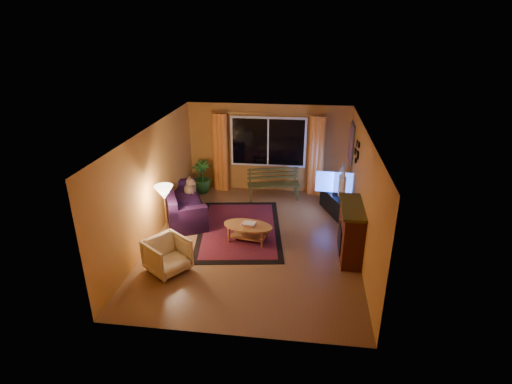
# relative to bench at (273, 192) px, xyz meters

# --- Properties ---
(floor) EXTENTS (4.50, 6.00, 0.02)m
(floor) POSITION_rel_bench_xyz_m (-0.22, -2.35, -0.22)
(floor) COLOR brown
(floor) RESTS_ON ground
(ceiling) EXTENTS (4.50, 6.00, 0.02)m
(ceiling) POSITION_rel_bench_xyz_m (-0.22, -2.35, 2.30)
(ceiling) COLOR white
(ceiling) RESTS_ON ground
(wall_back) EXTENTS (4.50, 0.02, 2.50)m
(wall_back) POSITION_rel_bench_xyz_m (-0.22, 0.66, 1.04)
(wall_back) COLOR #BE7C33
(wall_back) RESTS_ON ground
(wall_left) EXTENTS (0.02, 6.00, 2.50)m
(wall_left) POSITION_rel_bench_xyz_m (-2.48, -2.35, 1.04)
(wall_left) COLOR #BE7C33
(wall_left) RESTS_ON ground
(wall_right) EXTENTS (0.02, 6.00, 2.50)m
(wall_right) POSITION_rel_bench_xyz_m (2.04, -2.35, 1.04)
(wall_right) COLOR #BE7C33
(wall_right) RESTS_ON ground
(window) EXTENTS (2.00, 0.02, 1.30)m
(window) POSITION_rel_bench_xyz_m (-0.22, 0.59, 1.24)
(window) COLOR black
(window) RESTS_ON wall_back
(curtain_rod) EXTENTS (3.20, 0.03, 0.03)m
(curtain_rod) POSITION_rel_bench_xyz_m (-0.22, 0.55, 2.04)
(curtain_rod) COLOR #BF8C3F
(curtain_rod) RESTS_ON wall_back
(curtain_left) EXTENTS (0.36, 0.36, 2.24)m
(curtain_left) POSITION_rel_bench_xyz_m (-1.57, 0.53, 0.91)
(curtain_left) COLOR orange
(curtain_left) RESTS_ON ground
(curtain_right) EXTENTS (0.36, 0.36, 2.24)m
(curtain_right) POSITION_rel_bench_xyz_m (1.13, 0.53, 0.91)
(curtain_right) COLOR orange
(curtain_right) RESTS_ON ground
(bench) EXTENTS (1.47, 0.71, 0.42)m
(bench) POSITION_rel_bench_xyz_m (0.00, 0.00, 0.00)
(bench) COLOR #353414
(bench) RESTS_ON ground
(potted_plant) EXTENTS (0.66, 0.66, 0.93)m
(potted_plant) POSITION_rel_bench_xyz_m (-2.09, 0.24, 0.26)
(potted_plant) COLOR #235B1E
(potted_plant) RESTS_ON ground
(sofa) EXTENTS (1.62, 2.20, 0.82)m
(sofa) POSITION_rel_bench_xyz_m (-2.12, -1.41, 0.20)
(sofa) COLOR black
(sofa) RESTS_ON ground
(dog) EXTENTS (0.36, 0.47, 0.48)m
(dog) POSITION_rel_bench_xyz_m (-2.07, -0.96, 0.43)
(dog) COLOR brown
(dog) RESTS_ON sofa
(armchair) EXTENTS (0.98, 0.99, 0.75)m
(armchair) POSITION_rel_bench_xyz_m (-1.74, -3.75, 0.16)
(armchair) COLOR beige
(armchair) RESTS_ON ground
(floor_lamp) EXTENTS (0.26, 0.26, 1.36)m
(floor_lamp) POSITION_rel_bench_xyz_m (-2.09, -2.72, 0.47)
(floor_lamp) COLOR #BF8C3F
(floor_lamp) RESTS_ON ground
(rug) EXTENTS (2.32, 3.26, 0.02)m
(rug) POSITION_rel_bench_xyz_m (-0.64, -1.89, -0.20)
(rug) COLOR maroon
(rug) RESTS_ON ground
(coffee_table) EXTENTS (1.30, 1.30, 0.40)m
(coffee_table) POSITION_rel_bench_xyz_m (-0.35, -2.41, -0.01)
(coffee_table) COLOR #B0753A
(coffee_table) RESTS_ON ground
(tv_console) EXTENTS (0.83, 1.28, 0.51)m
(tv_console) POSITION_rel_bench_xyz_m (1.68, -0.69, 0.04)
(tv_console) COLOR black
(tv_console) RESTS_ON ground
(television) EXTENTS (0.22, 1.17, 0.67)m
(television) POSITION_rel_bench_xyz_m (1.68, -0.69, 0.63)
(television) COLOR black
(television) RESTS_ON tv_console
(fireplace) EXTENTS (0.40, 1.20, 1.10)m
(fireplace) POSITION_rel_bench_xyz_m (1.83, -2.75, 0.34)
(fireplace) COLOR maroon
(fireplace) RESTS_ON ground
(mirror_cluster) EXTENTS (0.06, 0.60, 0.56)m
(mirror_cluster) POSITION_rel_bench_xyz_m (1.99, -1.05, 1.59)
(mirror_cluster) COLOR black
(mirror_cluster) RESTS_ON wall_right
(painting) EXTENTS (0.04, 0.76, 0.96)m
(painting) POSITION_rel_bench_xyz_m (2.00, 0.10, 1.44)
(painting) COLOR orange
(painting) RESTS_ON wall_right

